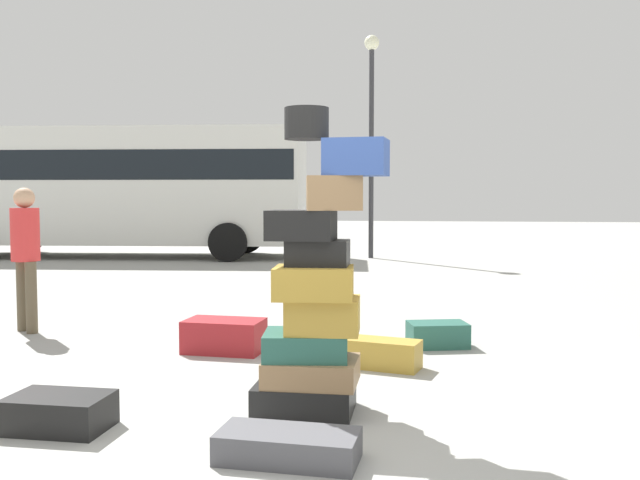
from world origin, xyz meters
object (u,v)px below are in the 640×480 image
object	(u,v)px
suitcase_maroon_foreground_near	(224,336)
parked_bus	(118,183)
suitcase_tan_behind_tower	(379,353)
person_bearded_onlooker	(25,246)
suitcase_cream_upright_blue	(325,326)
suitcase_tower	(316,298)
suitcase_teal_left_side	(438,335)
lamp_post	(371,111)
suitcase_black_foreground_far	(59,412)
suitcase_charcoal_white_trunk	(288,446)

from	to	relation	value
suitcase_maroon_foreground_near	parked_bus	xyz separation A→B (m)	(-5.64, 9.98, 1.68)
suitcase_tan_behind_tower	person_bearded_onlooker	world-z (taller)	person_bearded_onlooker
suitcase_maroon_foreground_near	suitcase_cream_upright_blue	bearing A→B (deg)	43.18
suitcase_tower	suitcase_teal_left_side	xyz separation A→B (m)	(0.88, 2.22, -0.67)
parked_bus	lamp_post	size ratio (longest dim) A/B	1.75
suitcase_cream_upright_blue	suitcase_tan_behind_tower	size ratio (longest dim) A/B	0.79
suitcase_maroon_foreground_near	lamp_post	distance (m)	11.01
suitcase_teal_left_side	suitcase_black_foreground_far	distance (m)	3.70
parked_bus	lamp_post	bearing A→B (deg)	-0.77
suitcase_tan_behind_tower	suitcase_maroon_foreground_near	size ratio (longest dim) A/B	0.97
suitcase_tower	suitcase_teal_left_side	distance (m)	2.48
suitcase_charcoal_white_trunk	person_bearded_onlooker	xyz separation A→B (m)	(-3.52, 3.19, 0.86)
parked_bus	suitcase_teal_left_side	bearing A→B (deg)	-55.96
suitcase_cream_upright_blue	person_bearded_onlooker	size ratio (longest dim) A/B	0.35
suitcase_teal_left_side	suitcase_maroon_foreground_near	size ratio (longest dim) A/B	0.77
suitcase_tan_behind_tower	lamp_post	bearing A→B (deg)	108.76
suitcase_maroon_foreground_near	lamp_post	bearing A→B (deg)	90.59
suitcase_charcoal_white_trunk	suitcase_tan_behind_tower	distance (m)	2.20
person_bearded_onlooker	parked_bus	size ratio (longest dim) A/B	0.17
suitcase_tower	suitcase_tan_behind_tower	world-z (taller)	suitcase_tower
parked_bus	suitcase_cream_upright_blue	bearing A→B (deg)	-59.90
suitcase_tan_behind_tower	parked_bus	xyz separation A→B (m)	(-7.13, 10.36, 1.71)
suitcase_teal_left_side	suitcase_tower	bearing A→B (deg)	-125.55
parked_bus	lamp_post	world-z (taller)	lamp_post
suitcase_tan_behind_tower	person_bearded_onlooker	bearing A→B (deg)	179.75
suitcase_tan_behind_tower	suitcase_tower	bearing A→B (deg)	-90.74
suitcase_charcoal_white_trunk	suitcase_teal_left_side	world-z (taller)	suitcase_teal_left_side
suitcase_tower	suitcase_black_foreground_far	size ratio (longest dim) A/B	3.33
suitcase_teal_left_side	suitcase_tan_behind_tower	world-z (taller)	suitcase_tan_behind_tower
suitcase_charcoal_white_trunk	suitcase_teal_left_side	xyz separation A→B (m)	(0.90, 3.08, 0.04)
suitcase_black_foreground_far	suitcase_maroon_foreground_near	xyz separation A→B (m)	(0.42, 2.26, 0.05)
suitcase_tower	suitcase_cream_upright_blue	xyz separation A→B (m)	(-0.27, 2.39, -0.65)
suitcase_tan_behind_tower	person_bearded_onlooker	distance (m)	4.11
suitcase_tower	suitcase_tan_behind_tower	distance (m)	1.51
suitcase_charcoal_white_trunk	suitcase_black_foreground_far	size ratio (longest dim) A/B	1.27
parked_bus	person_bearded_onlooker	bearing A→B (deg)	-75.88
suitcase_tower	suitcase_tan_behind_tower	bearing A→B (deg)	74.88
suitcase_cream_upright_blue	person_bearded_onlooker	bearing A→B (deg)	170.16
suitcase_black_foreground_far	suitcase_cream_upright_blue	bearing A→B (deg)	67.80
suitcase_tower	lamp_post	distance (m)	12.46
suitcase_teal_left_side	suitcase_tan_behind_tower	bearing A→B (deg)	-133.90
suitcase_tower	suitcase_tan_behind_tower	size ratio (longest dim) A/B	2.91
suitcase_charcoal_white_trunk	lamp_post	xyz separation A→B (m)	(-0.45, 12.99, 3.50)
suitcase_tower	suitcase_maroon_foreground_near	bearing A→B (deg)	123.90
suitcase_cream_upright_blue	parked_bus	world-z (taller)	parked_bus
suitcase_maroon_foreground_near	person_bearded_onlooker	bearing A→B (deg)	169.50
suitcase_black_foreground_far	person_bearded_onlooker	distance (m)	3.61
suitcase_teal_left_side	lamp_post	world-z (taller)	lamp_post
suitcase_teal_left_side	suitcase_black_foreground_far	size ratio (longest dim) A/B	0.91
suitcase_charcoal_white_trunk	lamp_post	size ratio (longest dim) A/B	0.15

